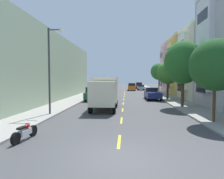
{
  "coord_description": "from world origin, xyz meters",
  "views": [
    {
      "loc": [
        0.33,
        -7.76,
        3.12
      ],
      "look_at": [
        -1.55,
        18.92,
        1.64
      ],
      "focal_mm": 32.02,
      "sensor_mm": 36.0,
      "label": 1
    }
  ],
  "objects_px": {
    "street_tree_farthest": "(159,71)",
    "parked_suv_champagne": "(98,91)",
    "delivery_box_truck": "(105,91)",
    "street_tree_third": "(168,73)",
    "parked_sedan_sky": "(141,87)",
    "street_lamp": "(51,65)",
    "street_tree_second": "(183,62)",
    "parked_suv_forest": "(93,94)",
    "moving_orange_sedan": "(132,87)",
    "parked_wagon_silver": "(106,88)",
    "parked_suv_burgundy": "(139,85)",
    "parked_pickup_navy": "(152,94)",
    "parked_motorcycle": "(25,132)",
    "parked_hatchback_charcoal": "(109,87)",
    "street_tree_nearest": "(215,65)"
  },
  "relations": [
    {
      "from": "parked_suv_forest",
      "to": "parked_suv_champagne",
      "type": "bearing_deg",
      "value": 90.58
    },
    {
      "from": "parked_motorcycle",
      "to": "street_tree_farthest",
      "type": "bearing_deg",
      "value": 68.08
    },
    {
      "from": "street_tree_third",
      "to": "parked_sedan_sky",
      "type": "distance_m",
      "value": 25.49
    },
    {
      "from": "street_tree_farthest",
      "to": "street_tree_second",
      "type": "bearing_deg",
      "value": -90.0
    },
    {
      "from": "parked_sedan_sky",
      "to": "parked_pickup_navy",
      "type": "bearing_deg",
      "value": -90.28
    },
    {
      "from": "street_lamp",
      "to": "delivery_box_truck",
      "type": "distance_m",
      "value": 6.24
    },
    {
      "from": "street_tree_nearest",
      "to": "parked_sedan_sky",
      "type": "distance_m",
      "value": 40.82
    },
    {
      "from": "parked_wagon_silver",
      "to": "parked_suv_forest",
      "type": "bearing_deg",
      "value": -90.19
    },
    {
      "from": "street_tree_second",
      "to": "delivery_box_truck",
      "type": "bearing_deg",
      "value": -169.33
    },
    {
      "from": "parked_suv_champagne",
      "to": "delivery_box_truck",
      "type": "bearing_deg",
      "value": -79.21
    },
    {
      "from": "street_tree_farthest",
      "to": "parked_hatchback_charcoal",
      "type": "relative_size",
      "value": 1.46
    },
    {
      "from": "street_tree_nearest",
      "to": "street_tree_second",
      "type": "relative_size",
      "value": 0.81
    },
    {
      "from": "parked_suv_burgundy",
      "to": "street_lamp",
      "type": "bearing_deg",
      "value": -102.62
    },
    {
      "from": "parked_suv_burgundy",
      "to": "moving_orange_sedan",
      "type": "bearing_deg",
      "value": -104.62
    },
    {
      "from": "parked_suv_burgundy",
      "to": "parked_wagon_silver",
      "type": "distance_m",
      "value": 17.93
    },
    {
      "from": "street_tree_third",
      "to": "parked_sedan_sky",
      "type": "xyz_separation_m",
      "value": [
        -2.01,
        25.21,
        -3.18
      ]
    },
    {
      "from": "street_tree_third",
      "to": "parked_suv_champagne",
      "type": "distance_m",
      "value": 11.9
    },
    {
      "from": "street_tree_farthest",
      "to": "street_lamp",
      "type": "relative_size",
      "value": 0.82
    },
    {
      "from": "street_tree_second",
      "to": "parked_pickup_navy",
      "type": "relative_size",
      "value": 1.31
    },
    {
      "from": "parked_pickup_navy",
      "to": "parked_wagon_silver",
      "type": "xyz_separation_m",
      "value": [
        -8.51,
        15.94,
        -0.02
      ]
    },
    {
      "from": "delivery_box_truck",
      "to": "parked_wagon_silver",
      "type": "relative_size",
      "value": 1.49
    },
    {
      "from": "moving_orange_sedan",
      "to": "parked_wagon_silver",
      "type": "bearing_deg",
      "value": -133.22
    },
    {
      "from": "moving_orange_sedan",
      "to": "parked_motorcycle",
      "type": "bearing_deg",
      "value": -98.67
    },
    {
      "from": "street_tree_third",
      "to": "parked_sedan_sky",
      "type": "relative_size",
      "value": 1.21
    },
    {
      "from": "parked_motorcycle",
      "to": "parked_suv_burgundy",
      "type": "bearing_deg",
      "value": 80.24
    },
    {
      "from": "street_lamp",
      "to": "parked_hatchback_charcoal",
      "type": "bearing_deg",
      "value": 87.51
    },
    {
      "from": "street_tree_nearest",
      "to": "parked_suv_champagne",
      "type": "relative_size",
      "value": 1.18
    },
    {
      "from": "street_tree_second",
      "to": "parked_wagon_silver",
      "type": "height_order",
      "value": "street_tree_second"
    },
    {
      "from": "street_tree_farthest",
      "to": "parked_suv_champagne",
      "type": "xyz_separation_m",
      "value": [
        -10.76,
        -3.57,
        -3.42
      ]
    },
    {
      "from": "street_tree_third",
      "to": "parked_hatchback_charcoal",
      "type": "distance_m",
      "value": 26.55
    },
    {
      "from": "parked_sedan_sky",
      "to": "parked_wagon_silver",
      "type": "height_order",
      "value": "parked_wagon_silver"
    },
    {
      "from": "street_tree_third",
      "to": "moving_orange_sedan",
      "type": "distance_m",
      "value": 23.58
    },
    {
      "from": "street_tree_farthest",
      "to": "moving_orange_sedan",
      "type": "bearing_deg",
      "value": 106.82
    },
    {
      "from": "delivery_box_truck",
      "to": "parked_wagon_silver",
      "type": "height_order",
      "value": "delivery_box_truck"
    },
    {
      "from": "delivery_box_truck",
      "to": "parked_suv_burgundy",
      "type": "height_order",
      "value": "delivery_box_truck"
    },
    {
      "from": "street_lamp",
      "to": "delivery_box_truck",
      "type": "height_order",
      "value": "street_lamp"
    },
    {
      "from": "parked_pickup_navy",
      "to": "parked_motorcycle",
      "type": "distance_m",
      "value": 22.46
    },
    {
      "from": "delivery_box_truck",
      "to": "parked_suv_forest",
      "type": "distance_m",
      "value": 8.16
    },
    {
      "from": "street_tree_farthest",
      "to": "parked_suv_burgundy",
      "type": "height_order",
      "value": "street_tree_farthest"
    },
    {
      "from": "delivery_box_truck",
      "to": "parked_sedan_sky",
      "type": "relative_size",
      "value": 1.56
    },
    {
      "from": "street_lamp",
      "to": "parked_wagon_silver",
      "type": "xyz_separation_m",
      "value": [
        1.71,
        29.75,
        -3.47
      ]
    },
    {
      "from": "delivery_box_truck",
      "to": "parked_pickup_navy",
      "type": "height_order",
      "value": "delivery_box_truck"
    },
    {
      "from": "parked_suv_champagne",
      "to": "parked_pickup_navy",
      "type": "relative_size",
      "value": 0.91
    },
    {
      "from": "street_tree_farthest",
      "to": "street_lamp",
      "type": "distance_m",
      "value": 24.32
    },
    {
      "from": "delivery_box_truck",
      "to": "moving_orange_sedan",
      "type": "height_order",
      "value": "delivery_box_truck"
    },
    {
      "from": "parked_suv_burgundy",
      "to": "parked_wagon_silver",
      "type": "bearing_deg",
      "value": -118.24
    },
    {
      "from": "delivery_box_truck",
      "to": "parked_suv_champagne",
      "type": "relative_size",
      "value": 1.46
    },
    {
      "from": "street_tree_farthest",
      "to": "street_tree_nearest",
      "type": "bearing_deg",
      "value": -90.0
    },
    {
      "from": "street_tree_second",
      "to": "parked_suv_forest",
      "type": "distance_m",
      "value": 12.94
    },
    {
      "from": "parked_pickup_navy",
      "to": "moving_orange_sedan",
      "type": "bearing_deg",
      "value": 96.31
    }
  ]
}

